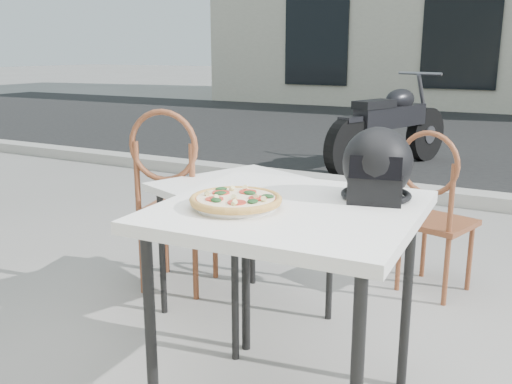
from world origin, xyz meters
The scene contains 10 objects.
ground centered at (0.00, 0.00, 0.00)m, with size 80.00×80.00×0.00m, color gray.
curb centered at (0.00, 3.00, 0.06)m, with size 30.00×0.25×0.12m, color #A4A199.
cafe_table_main centered at (-0.41, -0.42, 0.73)m, with size 0.88×0.88×0.81m.
plate centered at (-0.56, -0.54, 0.82)m, with size 0.36×0.36×0.02m.
pizza centered at (-0.56, -0.54, 0.84)m, with size 0.33×0.33×0.04m.
helmet centered at (-0.18, -0.20, 0.92)m, with size 0.30×0.31×0.26m.
cafe_chair_main centered at (-0.18, 0.92, 0.51)m, with size 0.44×0.44×0.92m.
cafe_table_side centered at (-0.94, 0.20, 0.63)m, with size 0.94×0.94×0.69m.
cafe_chair_side centered at (-1.45, 0.30, 0.57)m, with size 0.47×0.47×1.03m.
motorcycle centered at (-1.31, 4.24, 0.47)m, with size 0.86×2.09×1.08m.
Camera 1 is at (0.37, -2.14, 1.32)m, focal length 40.00 mm.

